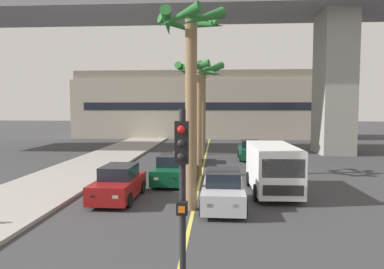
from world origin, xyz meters
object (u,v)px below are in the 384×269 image
Objects in this scene: palm_tree_near_median at (199,80)px; car_queue_fifth at (186,153)px; car_queue_second at (119,184)px; car_queue_fourth at (223,191)px; palm_tree_far_median at (191,62)px; car_queue_third at (250,151)px; car_queue_front at (172,170)px; traffic_light_median_near at (182,191)px; delivery_van at (272,167)px; palm_tree_mid_median at (203,88)px.

car_queue_fifth is at bearing 103.51° from palm_tree_near_median.
car_queue_fourth is at bearing -12.00° from car_queue_second.
car_queue_second is 8.54m from palm_tree_near_median.
car_queue_second is at bearing 157.18° from palm_tree_far_median.
palm_tree_near_median is 0.86× the size of palm_tree_far_median.
car_queue_front is at bearing -118.70° from car_queue_third.
car_queue_fifth is 0.98× the size of traffic_light_median_near.
car_queue_second is 10.58m from traffic_light_median_near.
car_queue_fourth is 3.71m from delivery_van.
delivery_van is 0.75× the size of palm_tree_near_median.
car_queue_fifth is at bearing 118.36° from delivery_van.
car_queue_fourth is 0.78× the size of delivery_van.
car_queue_front is 7.28m from car_queue_fifth.
palm_tree_mid_median reaches higher than traffic_light_median_near.
palm_tree_mid_median reaches higher than car_queue_second.
car_queue_front is 10.83m from car_queue_third.
car_queue_front and car_queue_second have the same top height.
car_queue_front is 1.01× the size of car_queue_fifth.
palm_tree_far_median reaches higher than car_queue_fourth.
car_queue_third is at bearing 62.86° from palm_tree_near_median.
traffic_light_median_near is at bearing -82.03° from car_queue_front.
palm_tree_near_median is (-1.36, 6.93, 5.13)m from car_queue_fourth.
palm_tree_far_median is at bearing -104.19° from car_queue_third.
car_queue_third is 14.50m from car_queue_fourth.
car_queue_second is 1.01× the size of car_queue_third.
car_queue_fourth and car_queue_fifth have the same top height.
car_queue_second is 0.52× the size of palm_tree_mid_median.
delivery_van is (5.05, -9.36, 0.57)m from car_queue_fifth.
palm_tree_mid_median is (-3.93, 2.90, 5.21)m from car_queue_third.
car_queue_third is at bearing 23.89° from car_queue_fifth.
car_queue_front is at bearing -91.48° from car_queue_fifth.
traffic_light_median_near is at bearing -98.23° from car_queue_third.
delivery_van is 7.29m from palm_tree_near_median.
car_queue_front is 4.27m from car_queue_second.
traffic_light_median_near reaches higher than delivery_van.
car_queue_fourth is 5.48m from palm_tree_far_median.
traffic_light_median_near is 15.89m from palm_tree_near_median.
delivery_van is at bearing -61.64° from car_queue_fifth.
palm_tree_far_median is (-3.77, -3.16, 4.74)m from delivery_van.
car_queue_third and car_queue_fourth have the same top height.
traffic_light_median_near is at bearing -106.45° from delivery_van.
car_queue_second is 11.28m from car_queue_fifth.
car_queue_fifth is (-2.60, 12.08, 0.00)m from car_queue_fourth.
car_queue_second is at bearing 168.00° from car_queue_fourth.
palm_tree_near_median is at bearing 91.69° from traffic_light_median_near.
car_queue_fifth is (0.19, 7.28, 0.00)m from car_queue_front.
car_queue_front is 13.72m from traffic_light_median_near.
palm_tree_far_median reaches higher than delivery_van.
palm_tree_far_median is (-3.73, -14.74, 5.31)m from car_queue_third.
delivery_van is at bearing -21.66° from car_queue_front.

